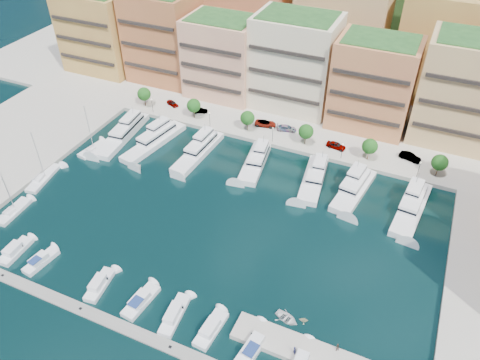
# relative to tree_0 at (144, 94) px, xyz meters

# --- Properties ---
(ground) EXTENTS (400.00, 400.00, 0.00)m
(ground) POSITION_rel_tree_0_xyz_m (40.00, -33.50, -4.74)
(ground) COLOR black
(ground) RESTS_ON ground
(north_quay) EXTENTS (220.00, 64.00, 2.00)m
(north_quay) POSITION_rel_tree_0_xyz_m (40.00, 28.50, -4.74)
(north_quay) COLOR #9E998E
(north_quay) RESTS_ON ground
(hillside) EXTENTS (240.00, 40.00, 58.00)m
(hillside) POSITION_rel_tree_0_xyz_m (40.00, 76.50, -4.74)
(hillside) COLOR #223917
(hillside) RESTS_ON ground
(south_pontoon) EXTENTS (72.00, 2.20, 0.35)m
(south_pontoon) POSITION_rel_tree_0_xyz_m (37.00, -63.50, -4.74)
(south_pontoon) COLOR gray
(south_pontoon) RESTS_ON ground
(apartment_0) EXTENTS (22.00, 16.50, 24.80)m
(apartment_0) POSITION_rel_tree_0_xyz_m (-26.00, 16.49, 8.57)
(apartment_0) COLOR gold
(apartment_0) RESTS_ON north_quay
(apartment_1) EXTENTS (20.00, 16.50, 26.80)m
(apartment_1) POSITION_rel_tree_0_xyz_m (-4.00, 18.49, 9.57)
(apartment_1) COLOR #B5673C
(apartment_1) RESTS_ON north_quay
(apartment_2) EXTENTS (20.00, 15.50, 22.80)m
(apartment_2) POSITION_rel_tree_0_xyz_m (17.00, 16.49, 7.57)
(apartment_2) COLOR #E9AC82
(apartment_2) RESTS_ON north_quay
(apartment_3) EXTENTS (22.00, 16.50, 25.80)m
(apartment_3) POSITION_rel_tree_0_xyz_m (38.00, 18.49, 9.07)
(apartment_3) COLOR beige
(apartment_3) RESTS_ON north_quay
(apartment_4) EXTENTS (20.00, 15.50, 23.80)m
(apartment_4) POSITION_rel_tree_0_xyz_m (60.00, 16.49, 8.07)
(apartment_4) COLOR #C6804A
(apartment_4) RESTS_ON north_quay
(apartment_5) EXTENTS (22.00, 16.50, 26.80)m
(apartment_5) POSITION_rel_tree_0_xyz_m (82.00, 18.49, 9.57)
(apartment_5) COLOR tan
(apartment_5) RESTS_ON north_quay
(backblock_0) EXTENTS (26.00, 18.00, 30.00)m
(backblock_0) POSITION_rel_tree_0_xyz_m (-15.00, 40.50, 11.26)
(backblock_0) COLOR beige
(backblock_0) RESTS_ON north_quay
(backblock_1) EXTENTS (26.00, 18.00, 30.00)m
(backblock_1) POSITION_rel_tree_0_xyz_m (15.00, 40.50, 11.26)
(backblock_1) COLOR #C6804A
(backblock_1) RESTS_ON north_quay
(backblock_2) EXTENTS (26.00, 18.00, 30.00)m
(backblock_2) POSITION_rel_tree_0_xyz_m (45.00, 40.50, 11.26)
(backblock_2) COLOR tan
(backblock_2) RESTS_ON north_quay
(backblock_3) EXTENTS (26.00, 18.00, 30.00)m
(backblock_3) POSITION_rel_tree_0_xyz_m (75.00, 40.50, 11.26)
(backblock_3) COLOR gold
(backblock_3) RESTS_ON north_quay
(tree_0) EXTENTS (3.80, 3.80, 5.65)m
(tree_0) POSITION_rel_tree_0_xyz_m (0.00, 0.00, 0.00)
(tree_0) COLOR #473323
(tree_0) RESTS_ON north_quay
(tree_1) EXTENTS (3.80, 3.80, 5.65)m
(tree_1) POSITION_rel_tree_0_xyz_m (16.00, 0.00, 0.00)
(tree_1) COLOR #473323
(tree_1) RESTS_ON north_quay
(tree_2) EXTENTS (3.80, 3.80, 5.65)m
(tree_2) POSITION_rel_tree_0_xyz_m (32.00, 0.00, 0.00)
(tree_2) COLOR #473323
(tree_2) RESTS_ON north_quay
(tree_3) EXTENTS (3.80, 3.80, 5.65)m
(tree_3) POSITION_rel_tree_0_xyz_m (48.00, 0.00, 0.00)
(tree_3) COLOR #473323
(tree_3) RESTS_ON north_quay
(tree_4) EXTENTS (3.80, 3.80, 5.65)m
(tree_4) POSITION_rel_tree_0_xyz_m (64.00, 0.00, 0.00)
(tree_4) COLOR #473323
(tree_4) RESTS_ON north_quay
(tree_5) EXTENTS (3.80, 3.80, 5.65)m
(tree_5) POSITION_rel_tree_0_xyz_m (80.00, 0.00, 0.00)
(tree_5) COLOR #473323
(tree_5) RESTS_ON north_quay
(lamppost_0) EXTENTS (0.30, 0.30, 4.20)m
(lamppost_0) POSITION_rel_tree_0_xyz_m (4.00, -2.30, -0.92)
(lamppost_0) COLOR black
(lamppost_0) RESTS_ON north_quay
(lamppost_1) EXTENTS (0.30, 0.30, 4.20)m
(lamppost_1) POSITION_rel_tree_0_xyz_m (22.00, -2.30, -0.92)
(lamppost_1) COLOR black
(lamppost_1) RESTS_ON north_quay
(lamppost_2) EXTENTS (0.30, 0.30, 4.20)m
(lamppost_2) POSITION_rel_tree_0_xyz_m (40.00, -2.30, -0.92)
(lamppost_2) COLOR black
(lamppost_2) RESTS_ON north_quay
(lamppost_3) EXTENTS (0.30, 0.30, 4.20)m
(lamppost_3) POSITION_rel_tree_0_xyz_m (58.00, -2.30, -0.92)
(lamppost_3) COLOR black
(lamppost_3) RESTS_ON north_quay
(lamppost_4) EXTENTS (0.30, 0.30, 4.20)m
(lamppost_4) POSITION_rel_tree_0_xyz_m (76.00, -2.30, -0.92)
(lamppost_4) COLOR black
(lamppost_4) RESTS_ON north_quay
(yacht_0) EXTENTS (6.69, 21.97, 7.30)m
(yacht_0) POSITION_rel_tree_0_xyz_m (2.67, -14.41, -3.53)
(yacht_0) COLOR white
(yacht_0) RESTS_ON ground
(yacht_1) EXTENTS (7.78, 21.34, 7.30)m
(yacht_1) POSITION_rel_tree_0_xyz_m (12.23, -14.13, -3.65)
(yacht_1) COLOR white
(yacht_1) RESTS_ON ground
(yacht_2) EXTENTS (5.18, 19.60, 7.30)m
(yacht_2) POSITION_rel_tree_0_xyz_m (24.68, -13.40, -3.53)
(yacht_2) COLOR white
(yacht_2) RESTS_ON ground
(yacht_3) EXTENTS (6.79, 16.79, 7.30)m
(yacht_3) POSITION_rel_tree_0_xyz_m (39.45, -11.97, -3.53)
(yacht_3) COLOR white
(yacht_3) RESTS_ON ground
(yacht_4) EXTENTS (6.66, 17.67, 7.30)m
(yacht_4) POSITION_rel_tree_0_xyz_m (54.33, -12.44, -3.65)
(yacht_4) COLOR white
(yacht_4) RESTS_ON ground
(yacht_5) EXTENTS (7.13, 17.71, 7.30)m
(yacht_5) POSITION_rel_tree_0_xyz_m (63.73, -12.38, -3.53)
(yacht_5) COLOR white
(yacht_5) RESTS_ON ground
(yacht_6) EXTENTS (6.54, 19.67, 7.30)m
(yacht_6) POSITION_rel_tree_0_xyz_m (76.53, -13.34, -3.53)
(yacht_6) COLOR white
(yacht_6) RESTS_ON ground
(cruiser_0) EXTENTS (3.08, 7.51, 2.55)m
(cruiser_0) POSITION_rel_tree_0_xyz_m (7.77, -58.08, -4.20)
(cruiser_0) COLOR white
(cruiser_0) RESTS_ON ground
(cruiser_1) EXTENTS (3.29, 7.42, 2.66)m
(cruiser_1) POSITION_rel_tree_0_xyz_m (14.20, -58.09, -4.17)
(cruiser_1) COLOR white
(cruiser_1) RESTS_ON ground
(cruiser_3) EXTENTS (3.44, 7.88, 2.55)m
(cruiser_3) POSITION_rel_tree_0_xyz_m (27.97, -58.08, -4.20)
(cruiser_3) COLOR white
(cruiser_3) RESTS_ON ground
(cruiser_4) EXTENTS (3.44, 8.13, 2.66)m
(cruiser_4) POSITION_rel_tree_0_xyz_m (36.80, -58.10, -4.17)
(cruiser_4) COLOR white
(cruiser_4) RESTS_ON ground
(cruiser_5) EXTENTS (3.29, 8.79, 2.55)m
(cruiser_5) POSITION_rel_tree_0_xyz_m (43.65, -58.09, -4.20)
(cruiser_5) COLOR white
(cruiser_5) RESTS_ON ground
(cruiser_6) EXTENTS (3.14, 7.85, 2.55)m
(cruiser_6) POSITION_rel_tree_0_xyz_m (50.57, -58.08, -4.20)
(cruiser_6) COLOR white
(cruiser_6) RESTS_ON ground
(cruiser_7) EXTENTS (3.73, 9.13, 2.66)m
(cruiser_7) POSITION_rel_tree_0_xyz_m (58.25, -58.12, -4.17)
(cruiser_7) COLOR white
(cruiser_7) RESTS_ON ground
(sailboat_0) EXTENTS (3.37, 8.86, 13.20)m
(sailboat_0) POSITION_rel_tree_0_xyz_m (-1.36, -49.46, -4.43)
(sailboat_0) COLOR white
(sailboat_0) RESTS_ON ground
(sailboat_1) EXTENTS (4.66, 11.06, 13.20)m
(sailboat_1) POSITION_rel_tree_0_xyz_m (-3.72, -37.84, -4.44)
(sailboat_1) COLOR white
(sailboat_1) RESTS_ON ground
(sailboat_2) EXTENTS (3.91, 8.47, 13.20)m
(sailboat_2) POSITION_rel_tree_0_xyz_m (-0.52, -23.59, -4.42)
(sailboat_2) COLOR white
(sailboat_2) RESTS_ON ground
(tender_0) EXTENTS (4.92, 4.10, 0.88)m
(tender_0) POSITION_rel_tree_0_xyz_m (61.35, -50.82, -4.30)
(tender_0) COLOR white
(tender_0) RESTS_ON ground
(tender_1) EXTENTS (1.90, 1.73, 0.85)m
(tender_1) POSITION_rel_tree_0_xyz_m (64.03, -49.91, -4.32)
(tender_1) COLOR #C1BF93
(tender_1) RESTS_ON ground
(car_0) EXTENTS (4.38, 3.07, 1.38)m
(car_0) POSITION_rel_tree_0_xyz_m (7.04, 3.32, -3.05)
(car_0) COLOR gray
(car_0) RESTS_ON north_quay
(car_1) EXTENTS (4.35, 2.88, 1.36)m
(car_1) POSITION_rel_tree_0_xyz_m (16.26, 2.97, -3.07)
(car_1) COLOR gray
(car_1) RESTS_ON north_quay
(car_2) EXTENTS (6.09, 3.69, 1.58)m
(car_2) POSITION_rel_tree_0_xyz_m (35.58, 3.95, -2.95)
(car_2) COLOR gray
(car_2) RESTS_ON north_quay
(car_3) EXTENTS (5.64, 3.34, 1.53)m
(car_3) POSITION_rel_tree_0_xyz_m (41.56, 4.05, -2.98)
(car_3) COLOR gray
(car_3) RESTS_ON north_quay
(car_4) EXTENTS (5.13, 2.59, 1.67)m
(car_4) POSITION_rel_tree_0_xyz_m (55.73, 1.43, -2.91)
(car_4) COLOR gray
(car_4) RESTS_ON north_quay
(car_5) EXTENTS (5.43, 3.03, 1.70)m
(car_5) POSITION_rel_tree_0_xyz_m (73.43, 3.92, -2.90)
(car_5) COLOR gray
(car_5) RESTS_ON north_quay
(person_0) EXTENTS (0.70, 0.76, 1.73)m
(person_0) POSITION_rel_tree_0_xyz_m (64.68, -56.80, -2.88)
(person_0) COLOR #25264A
(person_0) RESTS_ON finger_pier
(person_1) EXTENTS (0.98, 0.95, 1.59)m
(person_1) POSITION_rel_tree_0_xyz_m (70.61, -53.50, -2.95)
(person_1) COLOR #503C30
(person_1) RESTS_ON finger_pier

